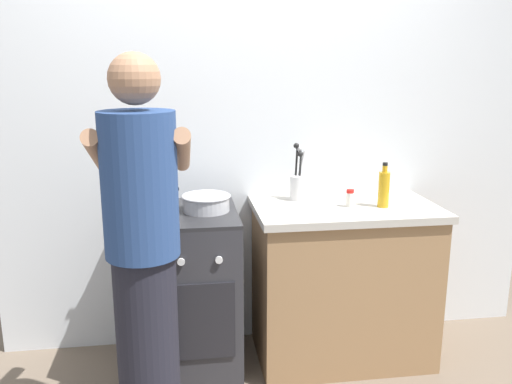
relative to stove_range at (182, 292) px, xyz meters
name	(u,v)px	position (x,y,z in m)	size (l,w,h in m)	color
ground	(250,376)	(0.35, -0.15, -0.45)	(6.00, 6.00, 0.00)	#6B5B4C
back_wall	(272,135)	(0.55, 0.35, 0.80)	(3.20, 0.10, 2.50)	silver
countertop	(343,282)	(0.90, 0.00, 0.00)	(1.00, 0.60, 0.90)	#99724C
stove_range	(182,292)	(0.00, 0.00, 0.00)	(0.60, 0.62, 0.90)	#2D2D33
pot	(152,200)	(-0.14, 0.04, 0.51)	(0.28, 0.22, 0.12)	#38383D
mixing_bowl	(206,202)	(0.14, 0.00, 0.50)	(0.26, 0.26, 0.09)	#B7B7BC
utensil_crock	(299,185)	(0.67, 0.16, 0.54)	(0.10, 0.10, 0.32)	silver
spice_bottle	(350,198)	(0.91, -0.03, 0.50)	(0.04, 0.04, 0.10)	silver
oil_bottle	(384,189)	(1.09, -0.05, 0.55)	(0.06, 0.06, 0.24)	gold
person	(144,264)	(-0.15, -0.62, 0.41)	(0.41, 0.50, 1.70)	black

